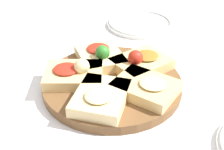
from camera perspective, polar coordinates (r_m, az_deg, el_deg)
ground_plane at (r=0.70m, az=0.00°, el=-2.26°), size 3.00×3.00×0.00m
serving_board at (r=0.69m, az=0.00°, el=-1.56°), size 0.31×0.31×0.02m
focaccia_slice_0 at (r=0.64m, az=6.28°, el=-2.21°), size 0.13×0.11×0.03m
focaccia_slice_1 at (r=0.72m, az=5.34°, el=2.33°), size 0.14×0.15×0.05m
focaccia_slice_2 at (r=0.74m, az=-2.15°, el=3.51°), size 0.16×0.16×0.05m
focaccia_slice_3 at (r=0.68m, az=-6.94°, el=0.25°), size 0.15×0.14×0.05m
focaccia_slice_4 at (r=0.61m, az=-2.06°, el=-4.10°), size 0.12×0.14×0.03m
plate_left at (r=0.99m, az=5.16°, el=9.38°), size 0.20×0.20×0.02m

